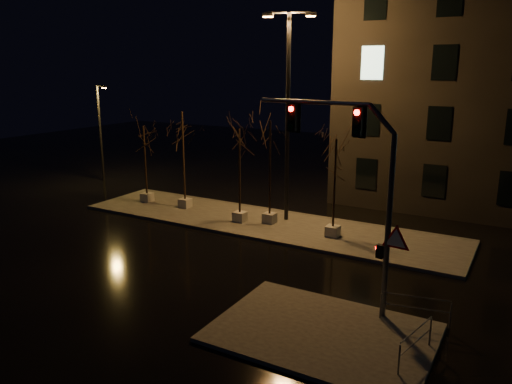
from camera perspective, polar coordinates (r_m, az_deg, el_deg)
The scene contains 13 objects.
ground at distance 23.29m, azimuth -6.51°, elevation -7.55°, with size 90.00×90.00×0.00m, color black.
median at distance 28.04m, azimuth 0.71°, elevation -3.52°, with size 22.00×5.00×0.15m, color #403F39.
sidewalk_corner at distance 17.16m, azimuth 7.57°, elevation -15.64°, with size 7.00×5.00×0.15m, color #403F39.
tree_0 at distance 32.14m, azimuth -12.65°, elevation 5.46°, with size 1.80×1.80×4.98m.
tree_1 at distance 30.21m, azimuth -8.38°, elevation 6.62°, with size 1.80×1.80×6.02m.
tree_2 at distance 27.13m, azimuth -1.92°, elevation 4.81°, with size 1.80×1.80×5.32m.
tree_3 at distance 26.79m, azimuth 1.61°, elevation 5.51°, with size 1.80×1.80×5.82m.
tree_4 at distance 24.92m, azimuth 9.07°, elevation 3.52°, with size 1.80×1.80×5.15m.
traffic_signal_mast at distance 17.23m, azimuth 11.53°, elevation 1.71°, with size 5.94×0.80×7.29m.
streetlight_main at distance 27.26m, azimuth 3.66°, elevation 9.97°, with size 2.73×1.23×11.21m.
streetlight_far at distance 39.89m, azimuth -17.33°, elevation 6.90°, with size 1.41×0.59×7.30m.
guard_rail_a at distance 17.93m, azimuth 17.73°, elevation -12.25°, with size 2.25×0.48×0.99m.
guard_rail_b at distance 15.95m, azimuth 17.81°, elevation -15.74°, with size 0.51×2.05×0.99m.
Camera 1 is at (12.90, -17.42, 8.53)m, focal length 35.00 mm.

